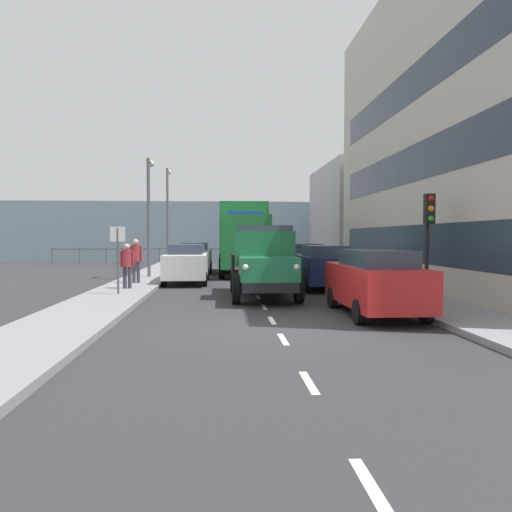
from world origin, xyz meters
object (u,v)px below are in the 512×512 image
at_px(car_teal_kerbside_2, 304,261).
at_px(street_sign, 118,248).
at_px(car_red_kerbside_near, 375,281).
at_px(car_white_oppositeside_0, 187,263).
at_px(car_silver_oppositeside_1, 195,257).
at_px(lamp_post_promenade, 149,205).
at_px(lorry_cargo_green, 243,236).
at_px(traffic_light_near, 429,223).
at_px(lamp_post_far, 168,208).
at_px(truck_vintage_green, 264,263).
at_px(car_navy_kerbside_1, 324,267).
at_px(pedestrian_near_railing, 136,257).
at_px(pedestrian_in_dark_coat, 127,262).

bearing_deg(car_teal_kerbside_2, street_sign, 43.18).
bearing_deg(car_red_kerbside_near, car_white_oppositeside_0, -59.09).
bearing_deg(car_white_oppositeside_0, car_teal_kerbside_2, -161.94).
bearing_deg(car_red_kerbside_near, car_silver_oppositeside_1, -70.25).
xyz_separation_m(car_silver_oppositeside_1, lamp_post_promenade, (1.94, 4.04, 2.69)).
height_order(lorry_cargo_green, traffic_light_near, lorry_cargo_green).
bearing_deg(lamp_post_far, truck_vintage_green, 106.17).
relative_size(car_navy_kerbside_1, car_white_oppositeside_0, 0.86).
xyz_separation_m(lorry_cargo_green, street_sign, (4.60, 10.16, -0.39)).
bearing_deg(car_white_oppositeside_0, lamp_post_far, -79.94).
bearing_deg(lorry_cargo_green, car_white_oppositeside_0, 61.63).
xyz_separation_m(car_navy_kerbside_1, car_white_oppositeside_0, (5.54, -2.88, 0.00)).
bearing_deg(lorry_cargo_green, car_teal_kerbside_2, 132.13).
distance_m(lamp_post_promenade, street_sign, 7.58).
height_order(car_silver_oppositeside_1, traffic_light_near, traffic_light_near).
distance_m(car_silver_oppositeside_1, street_sign, 11.57).
height_order(traffic_light_near, lamp_post_far, lamp_post_far).
xyz_separation_m(lorry_cargo_green, lamp_post_far, (4.79, -6.91, 1.96)).
distance_m(traffic_light_near, lamp_post_promenade, 13.67).
bearing_deg(lamp_post_promenade, street_sign, 90.20).
height_order(car_navy_kerbside_1, lamp_post_far, lamp_post_far).
relative_size(car_teal_kerbside_2, pedestrian_near_railing, 2.23).
relative_size(car_red_kerbside_near, car_teal_kerbside_2, 1.09).
height_order(truck_vintage_green, traffic_light_near, traffic_light_near).
distance_m(car_teal_kerbside_2, street_sign, 10.26).
distance_m(car_teal_kerbside_2, car_silver_oppositeside_1, 7.06).
distance_m(car_silver_oppositeside_1, lamp_post_promenade, 5.22).
bearing_deg(pedestrian_near_railing, pedestrian_in_dark_coat, 91.56).
relative_size(lorry_cargo_green, car_navy_kerbside_1, 2.13).
relative_size(car_red_kerbside_near, car_white_oppositeside_0, 0.99).
xyz_separation_m(pedestrian_in_dark_coat, traffic_light_near, (-9.73, 3.95, 1.35)).
distance_m(truck_vintage_green, car_white_oppositeside_0, 6.29).
relative_size(car_silver_oppositeside_1, pedestrian_near_railing, 2.36).
xyz_separation_m(car_silver_oppositeside_1, pedestrian_near_railing, (2.01, 7.40, 0.33)).
relative_size(car_white_oppositeside_0, traffic_light_near, 1.39).
distance_m(car_navy_kerbside_1, pedestrian_in_dark_coat, 7.52).
relative_size(pedestrian_near_railing, street_sign, 0.81).
relative_size(truck_vintage_green, car_silver_oppositeside_1, 1.32).
relative_size(truck_vintage_green, traffic_light_near, 1.76).
xyz_separation_m(car_red_kerbside_near, car_white_oppositeside_0, (5.54, -9.26, 0.00)).
relative_size(car_teal_kerbside_2, car_white_oppositeside_0, 0.91).
xyz_separation_m(truck_vintage_green, car_silver_oppositeside_1, (2.95, -11.73, -0.28)).
distance_m(truck_vintage_green, pedestrian_near_railing, 6.58).
xyz_separation_m(pedestrian_near_railing, lamp_post_promenade, (-0.07, -3.37, 2.36)).
bearing_deg(car_navy_kerbside_1, lorry_cargo_green, -69.97).
relative_size(car_white_oppositeside_0, street_sign, 1.98).
relative_size(lamp_post_promenade, lamp_post_far, 0.87).
xyz_separation_m(pedestrian_near_railing, lamp_post_far, (0.10, -13.10, 2.81)).
height_order(car_teal_kerbside_2, car_silver_oppositeside_1, same).
height_order(lamp_post_far, street_sign, lamp_post_far).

